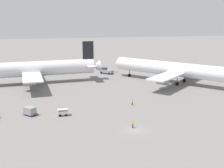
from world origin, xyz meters
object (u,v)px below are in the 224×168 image
at_px(pushback_tug, 106,71).
at_px(ground_crew_marshaller_foreground, 133,124).
at_px(ground_crew_wing_walker_right, 132,102).
at_px(airliner_at_gate_left, 24,70).
at_px(airliner_being_pushed, 174,69).
at_px(gse_baggage_cart_near_cluster, 63,112).
at_px(gse_container_dolly_flat, 30,111).

relative_size(pushback_tug, ground_crew_marshaller_foreground, 4.19).
bearing_deg(ground_crew_wing_walker_right, ground_crew_marshaller_foreground, -107.19).
xyz_separation_m(ground_crew_wing_walker_right, ground_crew_marshaller_foreground, (-5.08, -16.42, 0.06)).
bearing_deg(airliner_at_gate_left, ground_crew_marshaller_foreground, -63.02).
bearing_deg(pushback_tug, airliner_being_pushed, -49.12).
height_order(gse_baggage_cart_near_cluster, ground_crew_marshaller_foreground, ground_crew_marshaller_foreground).
distance_m(airliner_at_gate_left, gse_container_dolly_flat, 37.55).
height_order(ground_crew_wing_walker_right, ground_crew_marshaller_foreground, ground_crew_marshaller_foreground).
relative_size(airliner_being_pushed, ground_crew_marshaller_foreground, 25.86).
distance_m(gse_container_dolly_flat, ground_crew_wing_walker_right, 28.23).
bearing_deg(airliner_being_pushed, gse_baggage_cart_near_cluster, -147.86).
bearing_deg(ground_crew_marshaller_foreground, gse_container_dolly_flat, 147.89).
relative_size(airliner_at_gate_left, ground_crew_wing_walker_right, 35.93).
bearing_deg(ground_crew_wing_walker_right, pushback_tug, 86.47).
relative_size(pushback_tug, gse_container_dolly_flat, 1.91).
bearing_deg(gse_container_dolly_flat, ground_crew_wing_walker_right, 3.94).
relative_size(gse_container_dolly_flat, ground_crew_wing_walker_right, 2.32).
distance_m(ground_crew_wing_walker_right, ground_crew_marshaller_foreground, 17.19).
relative_size(airliner_at_gate_left, gse_container_dolly_flat, 15.49).
relative_size(airliner_at_gate_left, ground_crew_marshaller_foreground, 33.95).
relative_size(pushback_tug, gse_baggage_cart_near_cluster, 2.68).
bearing_deg(gse_baggage_cart_near_cluster, airliner_being_pushed, 32.14).
bearing_deg(airliner_being_pushed, ground_crew_wing_walker_right, -135.73).
height_order(airliner_being_pushed, pushback_tug, airliner_being_pushed).
bearing_deg(gse_container_dolly_flat, ground_crew_marshaller_foreground, -32.11).
height_order(pushback_tug, gse_baggage_cart_near_cluster, pushback_tug).
height_order(airliner_being_pushed, ground_crew_wing_walker_right, airliner_being_pushed).
xyz_separation_m(airliner_at_gate_left, ground_crew_marshaller_foreground, (26.29, -51.65, -4.59)).
distance_m(airliner_being_pushed, ground_crew_wing_walker_right, 33.77).
relative_size(airliner_being_pushed, gse_container_dolly_flat, 11.80).
height_order(airliner_at_gate_left, gse_container_dolly_flat, airliner_at_gate_left).
relative_size(airliner_at_gate_left, gse_baggage_cart_near_cluster, 21.72).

